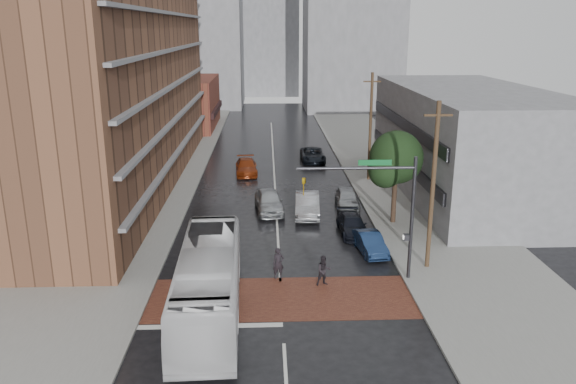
{
  "coord_description": "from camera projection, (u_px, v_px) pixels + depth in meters",
  "views": [
    {
      "loc": [
        -0.67,
        -26.55,
        13.87
      ],
      "look_at": [
        0.67,
        8.63,
        3.5
      ],
      "focal_mm": 35.0,
      "sensor_mm": 36.0,
      "label": 1
    }
  ],
  "objects": [
    {
      "name": "car_travel_c",
      "position": [
        246.0,
        167.0,
        54.92
      ],
      "size": [
        2.38,
        5.13,
        1.45
      ],
      "primitive_type": "imported",
      "rotation": [
        0.0,
        0.0,
        0.07
      ],
      "color": "maroon",
      "rests_on": "ground"
    },
    {
      "name": "utility_pole_far",
      "position": [
        370.0,
        126.0,
        51.27
      ],
      "size": [
        1.6,
        0.26,
        10.0
      ],
      "color": "#473321",
      "rests_on": "ground"
    },
    {
      "name": "sidewalk_east",
      "position": [
        394.0,
        177.0,
        53.76
      ],
      "size": [
        9.0,
        90.0,
        0.15
      ],
      "primitive_type": "cube",
      "color": "gray",
      "rests_on": "ground"
    },
    {
      "name": "storefront_west",
      "position": [
        187.0,
        103.0,
        79.73
      ],
      "size": [
        8.0,
        16.0,
        7.0
      ],
      "primitive_type": "cube",
      "color": "maroon",
      "rests_on": "ground"
    },
    {
      "name": "car_travel_b",
      "position": [
        307.0,
        205.0,
        42.78
      ],
      "size": [
        2.1,
        5.26,
        1.7
      ],
      "primitive_type": "imported",
      "rotation": [
        0.0,
        0.0,
        -0.06
      ],
      "color": "#AEB1B6",
      "rests_on": "ground"
    },
    {
      "name": "sidewalk_west",
      "position": [
        153.0,
        179.0,
        52.92
      ],
      "size": [
        9.0,
        90.0,
        0.15
      ],
      "primitive_type": "cube",
      "color": "gray",
      "rests_on": "ground"
    },
    {
      "name": "street_tree",
      "position": [
        396.0,
        161.0,
        39.9
      ],
      "size": [
        4.2,
        4.1,
        6.9
      ],
      "color": "#332319",
      "rests_on": "ground"
    },
    {
      "name": "distant_tower_east",
      "position": [
        353.0,
        1.0,
        93.84
      ],
      "size": [
        16.0,
        14.0,
        36.0
      ],
      "primitive_type": "cube",
      "color": "gray",
      "rests_on": "ground"
    },
    {
      "name": "distant_tower_center",
      "position": [
        269.0,
        36.0,
        117.07
      ],
      "size": [
        12.0,
        10.0,
        24.0
      ],
      "primitive_type": "cube",
      "color": "gray",
      "rests_on": "ground"
    },
    {
      "name": "car_parked_far",
      "position": [
        347.0,
        198.0,
        44.72
      ],
      "size": [
        2.07,
        4.63,
        1.55
      ],
      "primitive_type": "imported",
      "rotation": [
        0.0,
        0.0,
        -0.05
      ],
      "color": "#94989B",
      "rests_on": "ground"
    },
    {
      "name": "utility_pole_near",
      "position": [
        433.0,
        186.0,
        32.1
      ],
      "size": [
        1.6,
        0.26,
        10.0
      ],
      "color": "#473321",
      "rests_on": "ground"
    },
    {
      "name": "distant_tower_west",
      "position": [
        190.0,
        15.0,
        99.13
      ],
      "size": [
        18.0,
        16.0,
        32.0
      ],
      "primitive_type": "cube",
      "color": "gray",
      "rests_on": "ground"
    },
    {
      "name": "crosswalk",
      "position": [
        281.0,
        298.0,
        29.87
      ],
      "size": [
        14.0,
        5.0,
        0.02
      ],
      "primitive_type": "cube",
      "color": "brown",
      "rests_on": "ground"
    },
    {
      "name": "transit_bus",
      "position": [
        209.0,
        282.0,
        27.82
      ],
      "size": [
        3.33,
        12.51,
        3.46
      ],
      "primitive_type": "imported",
      "rotation": [
        0.0,
        0.0,
        0.03
      ],
      "color": "silver",
      "rests_on": "ground"
    },
    {
      "name": "car_parked_near",
      "position": [
        370.0,
        243.0,
        35.73
      ],
      "size": [
        1.87,
        4.1,
        1.31
      ],
      "primitive_type": "imported",
      "rotation": [
        0.0,
        0.0,
        0.13
      ],
      "color": "#142749",
      "rests_on": "ground"
    },
    {
      "name": "pedestrian_b",
      "position": [
        324.0,
        271.0,
        31.16
      ],
      "size": [
        0.97,
        0.83,
        1.73
      ],
      "primitive_type": "imported",
      "rotation": [
        0.0,
        0.0,
        0.23
      ],
      "color": "black",
      "rests_on": "ground"
    },
    {
      "name": "car_parked_mid",
      "position": [
        352.0,
        225.0,
        38.99
      ],
      "size": [
        1.93,
        4.51,
        1.3
      ],
      "primitive_type": "imported",
      "rotation": [
        0.0,
        0.0,
        0.03
      ],
      "color": "black",
      "rests_on": "ground"
    },
    {
      "name": "building_east",
      "position": [
        468.0,
        141.0,
        47.9
      ],
      "size": [
        11.0,
        26.0,
        9.0
      ],
      "primitive_type": "cube",
      "color": "gray",
      "rests_on": "ground"
    },
    {
      "name": "suv_travel",
      "position": [
        313.0,
        155.0,
        59.98
      ],
      "size": [
        2.53,
        5.35,
        1.48
      ],
      "primitive_type": "imported",
      "rotation": [
        0.0,
        0.0,
        0.02
      ],
      "color": "black",
      "rests_on": "ground"
    },
    {
      "name": "car_travel_a",
      "position": [
        269.0,
        201.0,
        43.56
      ],
      "size": [
        2.52,
        5.22,
        1.72
      ],
      "primitive_type": "imported",
      "rotation": [
        0.0,
        0.0,
        0.1
      ],
      "color": "#A9ADB1",
      "rests_on": "ground"
    },
    {
      "name": "ground",
      "position": [
        282.0,
        303.0,
        29.4
      ],
      "size": [
        160.0,
        160.0,
        0.0
      ],
      "primitive_type": "plane",
      "color": "black",
      "rests_on": "ground"
    },
    {
      "name": "signal_mast",
      "position": [
        387.0,
        201.0,
        30.67
      ],
      "size": [
        6.5,
        0.3,
        7.2
      ],
      "color": "#2D2D33",
      "rests_on": "ground"
    },
    {
      "name": "pedestrian_a",
      "position": [
        278.0,
        263.0,
        32.01
      ],
      "size": [
        0.76,
        0.6,
        1.84
      ],
      "primitive_type": "imported",
      "rotation": [
        0.0,
        0.0,
        0.27
      ],
      "color": "black",
      "rests_on": "ground"
    },
    {
      "name": "apartment_block",
      "position": [
        110.0,
        25.0,
        47.93
      ],
      "size": [
        10.0,
        44.0,
        28.0
      ],
      "primitive_type": "cube",
      "color": "brown",
      "rests_on": "ground"
    }
  ]
}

